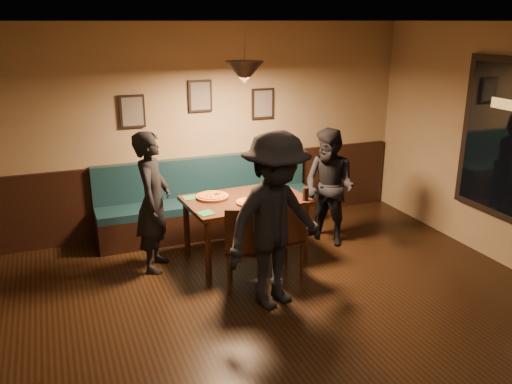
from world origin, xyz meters
The scene contains 23 objects.
floor centered at (0.00, 0.00, 0.00)m, with size 7.00×7.00×0.00m, color black.
ceiling centered at (0.00, 0.00, 2.80)m, with size 7.00×7.00×0.00m, color silver.
wall_back centered at (0.00, 3.50, 1.40)m, with size 6.00×6.00×0.00m, color #8C704F.
wainscot centered at (0.00, 3.47, 0.50)m, with size 5.88×0.06×1.00m, color black.
booth_bench centered at (0.00, 3.20, 0.50)m, with size 3.00×0.60×1.00m, color #0F232D, non-canonical shape.
picture_left centered at (-0.90, 3.47, 1.70)m, with size 0.32×0.04×0.42m, color black.
picture_center centered at (0.00, 3.47, 1.85)m, with size 0.32×0.04×0.42m, color black.
picture_right centered at (0.90, 3.47, 1.70)m, with size 0.32×0.04×0.42m, color black.
pendant_lamp centered at (0.19, 2.29, 2.25)m, with size 0.44×0.44×0.25m, color black.
dining_table centered at (0.19, 2.29, 0.38)m, with size 1.42×0.92×0.76m, color black.
chair_near_left centered at (-0.07, 1.56, 0.48)m, with size 0.43×0.43×0.97m, color #32190E, non-canonical shape.
chair_near_right centered at (0.41, 1.70, 0.45)m, with size 0.40×0.40×0.91m, color black, non-canonical shape.
diner_left centered at (-0.90, 2.39, 0.82)m, with size 0.60×0.39×1.65m, color black.
diner_right centered at (1.36, 2.31, 0.76)m, with size 0.74×0.58×1.52m, color black.
diner_front centered at (0.07, 1.11, 0.91)m, with size 1.17×0.67×1.82m, color black.
pizza_a centered at (-0.17, 2.45, 0.78)m, with size 0.39×0.39×0.04m, color gold.
pizza_b centered at (0.18, 2.09, 0.78)m, with size 0.32×0.32×0.04m, color orange.
pizza_c centered at (0.64, 2.40, 0.78)m, with size 0.34×0.34×0.04m, color #C16324.
soda_glass centered at (0.83, 1.95, 0.84)m, with size 0.08×0.08×0.16m, color black.
tabasco_bottle centered at (0.70, 2.26, 0.82)m, with size 0.03×0.03×0.11m, color #AB0905.
napkin_a centered at (-0.42, 2.55, 0.77)m, with size 0.17×0.17×0.01m, color #1F753C.
napkin_b centered at (-0.40, 1.96, 0.77)m, with size 0.17×0.17×0.01m, color #1F7736.
cutlery_set centered at (0.19, 1.93, 0.76)m, with size 0.02×0.18×0.00m, color white.
Camera 1 is at (-1.90, -3.35, 2.81)m, focal length 37.03 mm.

